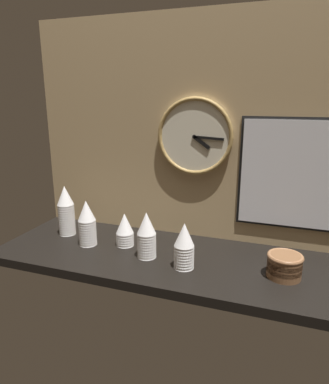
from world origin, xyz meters
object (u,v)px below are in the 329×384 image
(cup_stack_center, at_px, (147,235))
(cup_stack_far_left, at_px, (66,210))
(wall_clock, at_px, (195,137))
(menu_board, at_px, (291,175))
(cup_stack_left, at_px, (87,223))
(cup_stack_center_left, at_px, (125,229))
(cup_stack_center_right, at_px, (184,246))
(bowl_stack_far_right, at_px, (285,265))

(cup_stack_center, relative_size, cup_stack_far_left, 0.81)
(wall_clock, bearing_deg, menu_board, 1.16)
(cup_stack_left, distance_m, wall_clock, 0.65)
(menu_board, bearing_deg, cup_stack_left, -163.10)
(cup_stack_center, distance_m, menu_board, 0.69)
(cup_stack_center, relative_size, cup_stack_center_left, 1.30)
(cup_stack_center_right, bearing_deg, cup_stack_center_left, 159.54)
(bowl_stack_far_right, distance_m, menu_board, 0.41)
(bowl_stack_far_right, height_order, menu_board, menu_board)
(cup_stack_center_right, xyz_separation_m, wall_clock, (-0.05, 0.33, 0.40))
(cup_stack_center, relative_size, wall_clock, 0.57)
(cup_stack_center_left, bearing_deg, cup_stack_left, -163.47)
(cup_stack_left, bearing_deg, menu_board, 16.90)
(cup_stack_center, distance_m, cup_stack_left, 0.31)
(cup_stack_left, relative_size, wall_clock, 0.60)
(cup_stack_center, height_order, cup_stack_far_left, cup_stack_far_left)
(bowl_stack_far_right, bearing_deg, cup_stack_center, -178.54)
(cup_stack_left, bearing_deg, cup_stack_far_left, 155.03)
(wall_clock, bearing_deg, cup_stack_left, -149.74)
(cup_stack_center, height_order, cup_stack_left, cup_stack_left)
(cup_stack_far_left, xyz_separation_m, cup_stack_center_right, (0.66, -0.15, -0.03))
(cup_stack_center, bearing_deg, cup_stack_left, 174.49)
(cup_stack_far_left, distance_m, cup_stack_center_left, 0.34)
(wall_clock, bearing_deg, cup_stack_center, -114.23)
(cup_stack_far_left, xyz_separation_m, bowl_stack_far_right, (1.05, -0.09, -0.08))
(cup_stack_far_left, relative_size, bowl_stack_far_right, 1.85)
(wall_clock, bearing_deg, cup_stack_far_left, -163.60)
(cup_stack_left, distance_m, bowl_stack_far_right, 0.88)
(cup_stack_center_left, height_order, wall_clock, wall_clock)
(cup_stack_center_right, relative_size, wall_clock, 0.53)
(cup_stack_left, height_order, wall_clock, wall_clock)
(cup_stack_center_right, height_order, cup_stack_center_left, cup_stack_center_right)
(cup_stack_center_left, bearing_deg, cup_stack_center, -29.40)
(cup_stack_far_left, bearing_deg, cup_stack_left, -24.97)
(bowl_stack_far_right, bearing_deg, cup_stack_left, 178.98)
(cup_stack_center, height_order, menu_board, menu_board)
(bowl_stack_far_right, bearing_deg, wall_clock, 148.00)
(cup_stack_center, distance_m, cup_stack_center_left, 0.17)
(wall_clock, xyz_separation_m, menu_board, (0.44, 0.01, -0.15))
(cup_stack_center_right, bearing_deg, bowl_stack_far_right, 8.00)
(cup_stack_far_left, height_order, wall_clock, wall_clock)
(cup_stack_center_right, xyz_separation_m, cup_stack_left, (-0.49, 0.07, 0.01))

